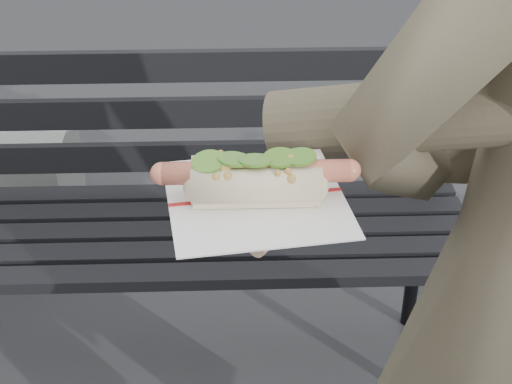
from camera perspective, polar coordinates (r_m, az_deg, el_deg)
park_bench at (r=2.02m, az=-6.32°, el=-0.48°), size 1.50×0.44×0.88m
held_hotdog at (r=0.92m, az=12.18°, el=4.40°), size 0.63×0.32×0.20m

